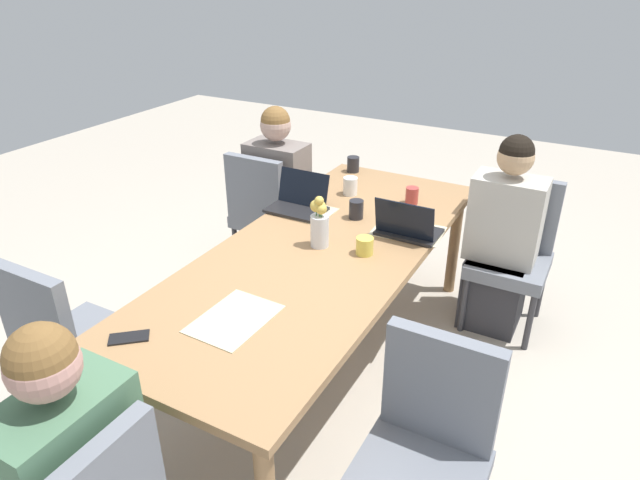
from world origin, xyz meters
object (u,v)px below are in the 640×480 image
chair_near_left_far (513,247)px  flower_vase (319,223)px  dining_table (320,261)px  coffee_mug_far_left (357,210)px  coffee_mug_near_right (350,186)px  person_near_left_far (501,246)px  chair_near_right_mid (426,446)px  phone_black (129,338)px  coffee_mug_centre_right (412,195)px  laptop_far_left_mid (298,203)px  coffee_mug_centre_left (353,164)px  person_far_left_mid (278,203)px  laptop_near_left_far (407,228)px  coffee_mug_near_left (365,246)px  chair_far_right_near (66,336)px  chair_far_left_mid (265,209)px

chair_near_left_far → flower_vase: 1.29m
dining_table → coffee_mug_far_left: size_ratio=22.83×
dining_table → coffee_mug_near_right: size_ratio=22.14×
person_near_left_far → flower_vase: 1.19m
person_near_left_far → coffee_mug_far_left: 0.90m
chair_near_right_mid → phone_black: size_ratio=6.00×
coffee_mug_centre_right → flower_vase: bearing=163.4°
laptop_far_left_mid → coffee_mug_centre_right: (0.40, -0.54, 0.01)m
chair_near_left_far → laptop_far_left_mid: bearing=118.2°
chair_near_left_far → coffee_mug_centre_left: (0.13, 1.12, 0.29)m
person_far_left_mid → coffee_mug_near_right: 0.64m
person_far_left_mid → chair_near_left_far: (0.16, -1.55, -0.03)m
flower_vase → chair_near_right_mid: bearing=-132.1°
laptop_near_left_far → flower_vase: bearing=132.0°
coffee_mug_near_left → coffee_mug_near_right: (0.66, 0.40, 0.01)m
laptop_far_left_mid → laptop_near_left_far: (-0.02, -0.67, 0.00)m
coffee_mug_near_right → laptop_far_left_mid: bearing=156.2°
coffee_mug_near_right → chair_near_left_far: bearing=-75.7°
laptop_near_left_far → phone_black: 1.48m
chair_far_right_near → phone_black: chair_far_right_near is taller
coffee_mug_centre_left → phone_black: bearing=-178.8°
coffee_mug_near_right → coffee_mug_far_left: 0.35m
coffee_mug_far_left → coffee_mug_centre_left: bearing=27.2°
chair_far_right_near → person_far_left_mid: bearing=-2.1°
chair_near_left_far → coffee_mug_centre_right: (-0.20, 0.59, 0.29)m
flower_vase → coffee_mug_centre_left: bearing=16.7°
laptop_near_left_far → coffee_mug_centre_right: (0.42, 0.13, 0.00)m
chair_near_right_mid → phone_black: bearing=103.0°
person_near_left_far → laptop_far_left_mid: person_near_left_far is taller
chair_far_left_mid → chair_near_left_far: size_ratio=1.00×
coffee_mug_far_left → coffee_mug_near_right: bearing=31.9°
dining_table → laptop_far_left_mid: bearing=43.0°
chair_near_left_far → chair_near_right_mid: size_ratio=1.00×
coffee_mug_near_right → coffee_mug_centre_right: size_ratio=1.09×
coffee_mug_near_left → chair_near_left_far: bearing=-32.2°
chair_far_right_near → coffee_mug_near_right: chair_far_right_near is taller
flower_vase → coffee_mug_near_left: flower_vase is taller
dining_table → chair_near_left_far: size_ratio=2.66×
person_near_left_far → chair_far_right_near: size_ratio=1.33×
person_near_left_far → laptop_near_left_far: size_ratio=3.73×
coffee_mug_centre_left → coffee_mug_centre_right: bearing=-121.1°
coffee_mug_near_left → coffee_mug_centre_right: (0.71, 0.02, 0.01)m
chair_far_left_mid → phone_black: size_ratio=6.00×
laptop_near_left_far → chair_near_left_far: bearing=-36.4°
person_far_left_mid → chair_far_right_near: bearing=177.9°
dining_table → person_near_left_far: 1.16m
flower_vase → laptop_near_left_far: (0.31, -0.35, -0.08)m
dining_table → coffee_mug_centre_right: size_ratio=24.19×
chair_far_left_mid → person_far_left_mid: bearing=-38.8°
person_near_left_far → coffee_mug_near_right: bearing=100.7°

